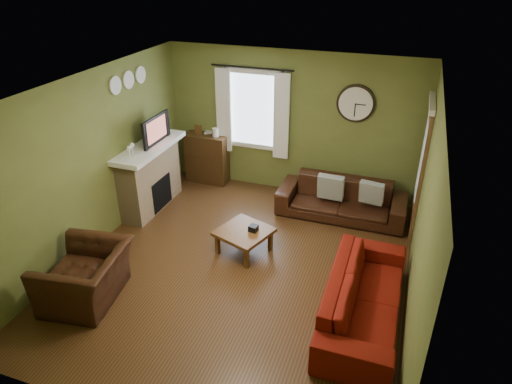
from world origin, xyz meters
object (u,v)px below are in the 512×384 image
(sofa_red, at_px, (364,297))
(bookshelf, at_px, (207,158))
(sofa_brown, at_px, (341,199))
(armchair, at_px, (86,276))
(coffee_table, at_px, (244,241))

(sofa_red, bearing_deg, bookshelf, 49.88)
(sofa_brown, height_order, sofa_red, sofa_red)
(armchair, distance_m, coffee_table, 2.27)
(sofa_brown, xyz_separation_m, armchair, (-2.74, -3.20, 0.04))
(armchair, bearing_deg, sofa_brown, 130.50)
(sofa_brown, bearing_deg, armchair, -130.59)
(bookshelf, height_order, sofa_brown, bookshelf)
(sofa_red, distance_m, coffee_table, 2.05)
(bookshelf, xyz_separation_m, sofa_brown, (2.70, -0.46, -0.17))
(bookshelf, bearing_deg, coffee_table, -53.06)
(sofa_brown, distance_m, sofa_red, 2.49)
(coffee_table, bearing_deg, bookshelf, 126.94)
(bookshelf, relative_size, coffee_table, 1.36)
(sofa_red, distance_m, armchair, 3.52)
(sofa_brown, relative_size, coffee_table, 3.02)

